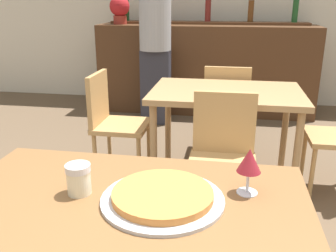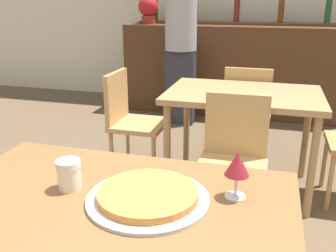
{
  "view_description": "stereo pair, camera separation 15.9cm",
  "coord_description": "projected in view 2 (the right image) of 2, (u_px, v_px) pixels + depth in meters",
  "views": [
    {
      "loc": [
        0.31,
        -0.94,
        1.36
      ],
      "look_at": [
        0.06,
        0.55,
        0.85
      ],
      "focal_mm": 40.0,
      "sensor_mm": 36.0,
      "label": 1
    },
    {
      "loc": [
        0.46,
        -0.9,
        1.36
      ],
      "look_at": [
        0.06,
        0.55,
        0.85
      ],
      "focal_mm": 40.0,
      "sensor_mm": 36.0,
      "label": 2
    }
  ],
  "objects": [
    {
      "name": "potted_plant",
      "position": [
        148.0,
        8.0,
        4.54
      ],
      "size": [
        0.24,
        0.24,
        0.33
      ],
      "color": "maroon",
      "rests_on": "bar_counter"
    },
    {
      "name": "person_standing",
      "position": [
        181.0,
        39.0,
        4.02
      ],
      "size": [
        0.34,
        0.34,
        1.72
      ],
      "color": "#2D2D38",
      "rests_on": "ground_plane"
    },
    {
      "name": "bar_back_shelf",
      "position": [
        235.0,
        19.0,
        4.49
      ],
      "size": [
        2.39,
        0.24,
        0.35
      ],
      "color": "#4C2D19",
      "rests_on": "bar_counter"
    },
    {
      "name": "chair_far_side_front",
      "position": [
        233.0,
        155.0,
        2.21
      ],
      "size": [
        0.4,
        0.4,
        0.83
      ],
      "color": "tan",
      "rests_on": "ground_plane"
    },
    {
      "name": "bar_counter",
      "position": [
        232.0,
        70.0,
        4.55
      ],
      "size": [
        2.6,
        0.56,
        1.06
      ],
      "color": "#4C2D19",
      "rests_on": "ground_plane"
    },
    {
      "name": "cheese_shaker",
      "position": [
        69.0,
        174.0,
        1.26
      ],
      "size": [
        0.08,
        0.08,
        0.1
      ],
      "color": "beige",
      "rests_on": "dining_table_near"
    },
    {
      "name": "wine_glass",
      "position": [
        237.0,
        165.0,
        1.19
      ],
      "size": [
        0.08,
        0.08,
        0.16
      ],
      "color": "silver",
      "rests_on": "dining_table_near"
    },
    {
      "name": "dining_table_near",
      "position": [
        103.0,
        232.0,
        1.16
      ],
      "size": [
        1.18,
        0.88,
        0.75
      ],
      "color": "brown",
      "rests_on": "ground_plane"
    },
    {
      "name": "chair_far_side_left",
      "position": [
        130.0,
        117.0,
        2.92
      ],
      "size": [
        0.4,
        0.4,
        0.83
      ],
      "rotation": [
        0.0,
        0.0,
        1.57
      ],
      "color": "tan",
      "rests_on": "ground_plane"
    },
    {
      "name": "dining_table_far",
      "position": [
        243.0,
        104.0,
        2.64
      ],
      "size": [
        1.07,
        0.72,
        0.74
      ],
      "color": "#A87F51",
      "rests_on": "ground_plane"
    },
    {
      "name": "chair_far_side_back",
      "position": [
        247.0,
        106.0,
        3.19
      ],
      "size": [
        0.4,
        0.4,
        0.83
      ],
      "rotation": [
        0.0,
        0.0,
        3.14
      ],
      "color": "tan",
      "rests_on": "ground_plane"
    },
    {
      "name": "pizza_tray",
      "position": [
        148.0,
        196.0,
        1.2
      ],
      "size": [
        0.4,
        0.4,
        0.04
      ],
      "color": "#B7B7BC",
      "rests_on": "dining_table_near"
    }
  ]
}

